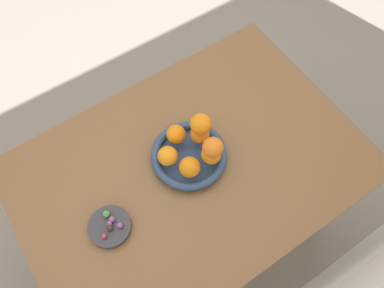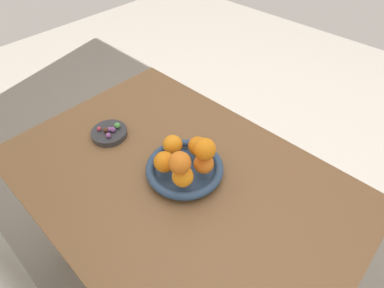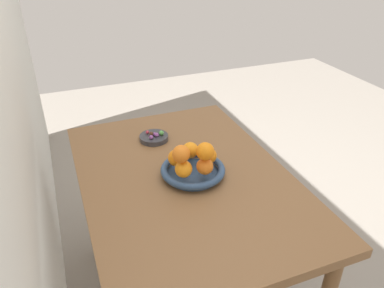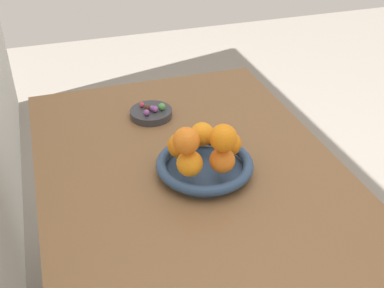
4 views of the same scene
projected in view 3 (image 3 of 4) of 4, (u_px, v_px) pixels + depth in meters
The scene contains 16 objects.
dining_table at pixel (185, 194), 1.45m from camera, with size 1.10×0.76×0.74m.
fruit_bowl at pixel (193, 171), 1.40m from camera, with size 0.24×0.24×0.04m.
candy_dish at pixel (154, 138), 1.64m from camera, with size 0.13×0.13×0.02m, color #333338.
orange_0 at pixel (177, 158), 1.38m from camera, with size 0.06×0.06×0.06m, color orange.
orange_1 at pixel (184, 169), 1.32m from camera, with size 0.06×0.06×0.06m, color orange.
orange_2 at pixel (205, 166), 1.34m from camera, with size 0.06×0.06×0.06m, color orange.
orange_3 at pixel (209, 156), 1.40m from camera, with size 0.06×0.06×0.06m, color orange.
orange_4 at pixel (190, 150), 1.43m from camera, with size 0.06×0.06×0.06m, color orange.
orange_5 at pixel (205, 151), 1.30m from camera, with size 0.06×0.06×0.06m, color orange.
orange_6 at pixel (181, 154), 1.29m from camera, with size 0.06×0.06×0.06m, color orange.
candy_ball_0 at pixel (151, 134), 1.63m from camera, with size 0.02×0.02×0.02m, color #472819.
candy_ball_1 at pixel (151, 137), 1.60m from camera, with size 0.02×0.02×0.02m, color #8C4C99.
candy_ball_2 at pixel (157, 135), 1.62m from camera, with size 0.02×0.02×0.02m, color #8C4C99.
candy_ball_3 at pixel (161, 133), 1.63m from camera, with size 0.02×0.02×0.02m, color #4C9947.
candy_ball_4 at pixel (155, 134), 1.63m from camera, with size 0.02×0.02×0.02m, color #8C4C99.
candy_ball_5 at pixel (147, 132), 1.65m from camera, with size 0.02×0.02×0.02m, color #C6384C.
Camera 3 is at (-1.09, 0.40, 1.55)m, focal length 35.00 mm.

